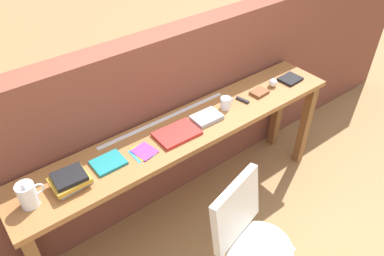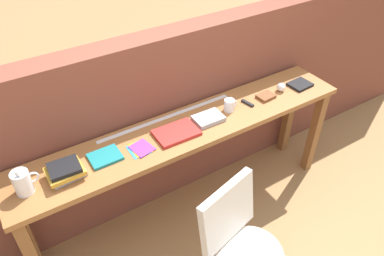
{
  "view_description": "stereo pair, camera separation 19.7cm",
  "coord_description": "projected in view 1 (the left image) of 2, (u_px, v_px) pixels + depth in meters",
  "views": [
    {
      "loc": [
        -1.21,
        -1.31,
        2.48
      ],
      "look_at": [
        0.0,
        0.25,
        0.9
      ],
      "focal_mm": 35.0,
      "sensor_mm": 36.0,
      "label": 1
    },
    {
      "loc": [
        -1.05,
        -1.43,
        2.48
      ],
      "look_at": [
        0.0,
        0.25,
        0.9
      ],
      "focal_mm": 35.0,
      "sensor_mm": 36.0,
      "label": 2
    }
  ],
  "objects": [
    {
      "name": "ground_plane",
      "position": [
        211.0,
        233.0,
        2.94
      ],
      "size": [
        40.0,
        40.0,
        0.0
      ],
      "primitive_type": "plane",
      "color": "#9E7547"
    },
    {
      "name": "brick_wall_back",
      "position": [
        161.0,
        121.0,
        2.89
      ],
      "size": [
        6.0,
        0.2,
        1.44
      ],
      "primitive_type": "cube",
      "color": "brown",
      "rests_on": "ground"
    },
    {
      "name": "sideboard",
      "position": [
        188.0,
        142.0,
        2.66
      ],
      "size": [
        2.5,
        0.44,
        0.88
      ],
      "color": "#996033",
      "rests_on": "ground"
    },
    {
      "name": "chair_white_moulded",
      "position": [
        251.0,
        236.0,
        2.3
      ],
      "size": [
        0.54,
        0.55,
        0.89
      ],
      "color": "silver",
      "rests_on": "ground"
    },
    {
      "name": "pitcher_white",
      "position": [
        28.0,
        195.0,
        2.0
      ],
      "size": [
        0.14,
        0.1,
        0.18
      ],
      "color": "white",
      "rests_on": "sideboard"
    },
    {
      "name": "book_stack_leftmost",
      "position": [
        70.0,
        180.0,
        2.12
      ],
      "size": [
        0.22,
        0.18,
        0.09
      ],
      "color": "#9E9EA3",
      "rests_on": "sideboard"
    },
    {
      "name": "magazine_cycling",
      "position": [
        108.0,
        163.0,
        2.29
      ],
      "size": [
        0.19,
        0.16,
        0.02
      ],
      "primitive_type": "cube",
      "rotation": [
        0.0,
        0.0,
        0.01
      ],
      "color": "#19757A",
      "rests_on": "sideboard"
    },
    {
      "name": "pamphlet_pile_colourful",
      "position": [
        143.0,
        152.0,
        2.37
      ],
      "size": [
        0.16,
        0.16,
        0.01
      ],
      "color": "#3399D8",
      "rests_on": "sideboard"
    },
    {
      "name": "book_open_centre",
      "position": [
        177.0,
        134.0,
        2.5
      ],
      "size": [
        0.29,
        0.2,
        0.02
      ],
      "primitive_type": "cube",
      "rotation": [
        0.0,
        0.0,
        -0.02
      ],
      "color": "red",
      "rests_on": "sideboard"
    },
    {
      "name": "book_grey_hardcover",
      "position": [
        207.0,
        117.0,
        2.63
      ],
      "size": [
        0.21,
        0.15,
        0.03
      ],
      "primitive_type": "cube",
      "rotation": [
        0.0,
        0.0,
        -0.02
      ],
      "color": "#9E9EA3",
      "rests_on": "sideboard"
    },
    {
      "name": "mug",
      "position": [
        226.0,
        103.0,
        2.72
      ],
      "size": [
        0.11,
        0.08,
        0.09
      ],
      "color": "white",
      "rests_on": "sideboard"
    },
    {
      "name": "multitool_folded",
      "position": [
        243.0,
        100.0,
        2.82
      ],
      "size": [
        0.05,
        0.11,
        0.02
      ],
      "primitive_type": "cube",
      "rotation": [
        0.0,
        0.0,
        0.21
      ],
      "color": "black",
      "rests_on": "sideboard"
    },
    {
      "name": "leather_journal_brown",
      "position": [
        259.0,
        92.0,
        2.89
      ],
      "size": [
        0.14,
        0.11,
        0.02
      ],
      "primitive_type": "cube",
      "rotation": [
        0.0,
        0.0,
        0.07
      ],
      "color": "brown",
      "rests_on": "sideboard"
    },
    {
      "name": "sports_ball_small",
      "position": [
        273.0,
        83.0,
        2.96
      ],
      "size": [
        0.07,
        0.07,
        0.07
      ],
      "primitive_type": "sphere",
      "color": "silver",
      "rests_on": "sideboard"
    },
    {
      "name": "book_repair_rightmost",
      "position": [
        290.0,
        79.0,
        3.05
      ],
      "size": [
        0.18,
        0.15,
        0.02
      ],
      "primitive_type": "cube",
      "rotation": [
        0.0,
        0.0,
        0.06
      ],
      "color": "black",
      "rests_on": "sideboard"
    },
    {
      "name": "ruler_metal_back_edge",
      "position": [
        164.0,
        119.0,
        2.64
      ],
      "size": [
        1.05,
        0.03,
        0.0
      ],
      "primitive_type": "cube",
      "color": "silver",
      "rests_on": "sideboard"
    }
  ]
}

